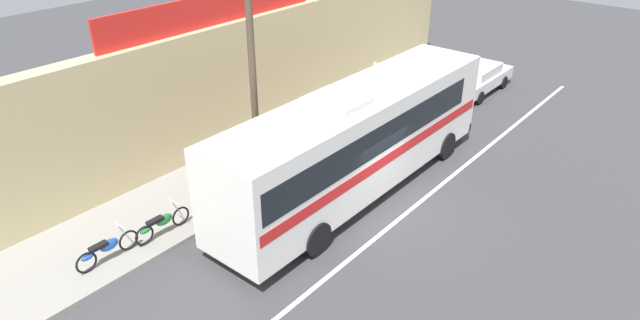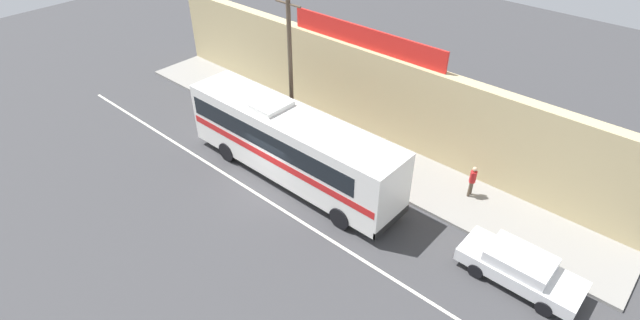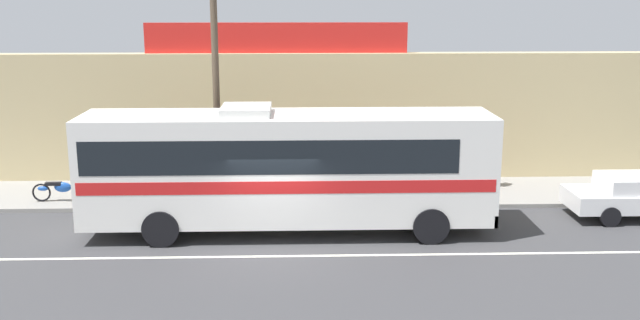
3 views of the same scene
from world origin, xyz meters
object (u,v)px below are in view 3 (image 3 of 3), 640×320
Objects in this scene: intercity_bus at (285,164)px; motorcycle_red at (111,190)px; utility_pole at (216,78)px; motorcycle_green at (60,189)px; pedestrian_far_left at (494,161)px.

intercity_bus is 6.19× the size of motorcycle_red.
intercity_bus is 3.96m from utility_pole.
intercity_bus is at bearing -21.46° from motorcycle_green.
motorcycle_green is 1.73m from motorcycle_red.
intercity_bus is 6.66m from motorcycle_red.
pedestrian_far_left reaches higher than motorcycle_red.
intercity_bus is 7.31× the size of pedestrian_far_left.
intercity_bus reaches higher than motorcycle_red.
motorcycle_red is at bearing 173.72° from utility_pole.
motorcycle_red is (1.72, -0.16, 0.00)m from motorcycle_green.
motorcycle_green is at bearing 174.62° from motorcycle_red.
pedestrian_far_left is (9.60, 1.99, -3.22)m from utility_pole.
motorcycle_red is 1.18× the size of pedestrian_far_left.
intercity_bus reaches higher than pedestrian_far_left.
utility_pole is 10.31m from pedestrian_far_left.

